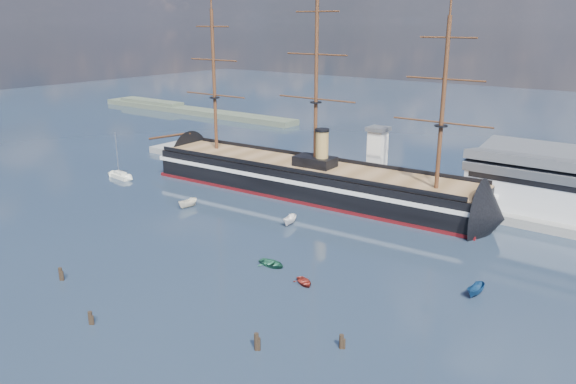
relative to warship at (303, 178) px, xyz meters
The scene contains 15 objects.
ground 23.26m from the warship, 60.83° to the right, with size 600.00×600.00×0.00m, color #202B3C.
quay 26.84m from the warship, 37.09° to the left, with size 180.00×18.00×2.00m, color slate.
quay_tower 20.06m from the warship, 42.55° to the left, with size 5.00×5.00×15.00m.
shoreline 148.43m from the warship, 149.65° to the left, with size 120.00×10.00×4.00m.
warship is the anchor object (origin of this frame).
sailboat 53.51m from the warship, 158.88° to the right, with size 8.45×3.31×13.18m.
motorboat_a 30.32m from the warship, 119.96° to the right, with size 6.36×2.33×2.54m, color white.
motorboat_b 45.84m from the warship, 61.47° to the right, with size 3.29×1.32×1.54m, color #246046.
motorboat_c 24.12m from the warship, 61.22° to the right, with size 6.14×2.25×2.46m, color white.
motorboat_e 52.66m from the warship, 54.12° to the right, with size 2.58×1.03×1.20m, color maroon.
motorboat_f 62.70m from the warship, 27.85° to the right, with size 5.77×2.11×2.31m, color navy.
piling_near_left 66.59m from the warship, 93.08° to the right, with size 0.64×0.64×3.03m, color black.
piling_near_mid 73.35m from the warship, 79.59° to the right, with size 0.64×0.64×2.73m, color black.
piling_near_right 72.81m from the warship, 59.37° to the right, with size 0.64×0.64×3.22m, color black.
piling_far_right 72.02m from the warship, 50.25° to the right, with size 0.64×0.64×2.75m, color black.
Camera 1 is at (69.21, -53.03, 42.64)m, focal length 35.00 mm.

